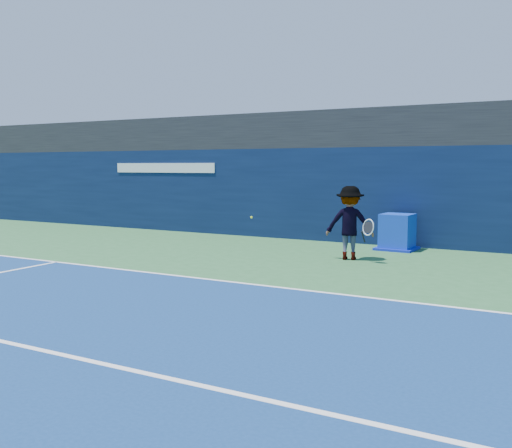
% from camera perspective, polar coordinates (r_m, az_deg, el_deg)
% --- Properties ---
extents(ground, '(80.00, 80.00, 0.00)m').
position_cam_1_polar(ground, '(9.72, -12.61, -8.77)').
color(ground, '#2C6234').
rests_on(ground, ground).
extents(baseline, '(24.00, 0.10, 0.01)m').
position_cam_1_polar(baseline, '(12.07, -3.13, -5.73)').
color(baseline, white).
rests_on(baseline, ground).
extents(service_line, '(24.00, 0.10, 0.01)m').
position_cam_1_polar(service_line, '(8.38, -21.84, -11.37)').
color(service_line, white).
rests_on(service_line, ground).
extents(stadium_band, '(36.00, 3.00, 1.20)m').
position_cam_1_polar(stadium_band, '(19.60, 10.21, 9.18)').
color(stadium_band, black).
rests_on(stadium_band, back_wall_assembly).
extents(back_wall_assembly, '(36.00, 1.03, 3.00)m').
position_cam_1_polar(back_wall_assembly, '(18.64, 9.10, 2.92)').
color(back_wall_assembly, '#091636').
rests_on(back_wall_assembly, ground).
extents(equipment_cart, '(1.14, 1.14, 1.04)m').
position_cam_1_polar(equipment_cart, '(17.03, 13.94, -0.91)').
color(equipment_cart, '#0D30B6').
rests_on(equipment_cart, ground).
extents(tennis_player, '(1.45, 0.99, 1.91)m').
position_cam_1_polar(tennis_player, '(14.94, 9.36, 0.11)').
color(tennis_player, white).
rests_on(tennis_player, ground).
extents(tennis_ball, '(0.06, 0.06, 0.06)m').
position_cam_1_polar(tennis_ball, '(14.64, -0.47, 0.67)').
color(tennis_ball, '#D6EE1A').
rests_on(tennis_ball, ground).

